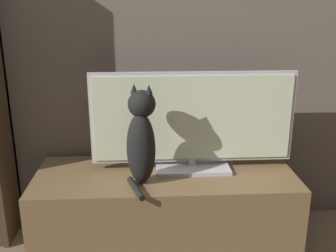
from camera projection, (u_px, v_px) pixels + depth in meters
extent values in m
cube|color=brown|center=(165.00, 208.00, 2.11)|extent=(1.35, 0.52, 0.42)
cube|color=#B7B7BC|center=(192.00, 166.00, 2.11)|extent=(0.39, 0.23, 0.02)
cylinder|color=#B7B7BC|center=(192.00, 161.00, 2.10)|extent=(0.04, 0.04, 0.04)
cube|color=#B7B7BC|center=(193.00, 118.00, 2.03)|extent=(1.06, 0.02, 0.48)
cube|color=beige|center=(193.00, 118.00, 2.02)|extent=(1.02, 0.01, 0.44)
ellipsoid|color=black|center=(141.00, 149.00, 1.88)|extent=(0.17, 0.16, 0.36)
ellipsoid|color=olive|center=(144.00, 149.00, 1.93)|extent=(0.09, 0.06, 0.20)
sphere|color=black|center=(142.00, 104.00, 1.84)|extent=(0.17, 0.17, 0.13)
cone|color=black|center=(134.00, 88.00, 1.82)|extent=(0.04, 0.04, 0.04)
cone|color=black|center=(149.00, 89.00, 1.81)|extent=(0.04, 0.04, 0.04)
cylinder|color=black|center=(136.00, 188.00, 1.85)|extent=(0.09, 0.21, 0.03)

